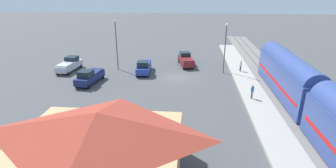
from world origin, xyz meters
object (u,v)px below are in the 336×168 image
passenger_train (319,102)px  light_pole_lot_center (116,39)px  pickup_blue (144,67)px  light_pole_near_platform (225,42)px  pickup_silver (69,65)px  pedestrian_on_platform (241,65)px  pickup_maroon (186,60)px  pickup_navy (89,76)px  pedestrian_waiting_far (252,91)px  station_building (100,145)px

passenger_train → light_pole_lot_center: light_pole_lot_center is taller
passenger_train → pickup_blue: 24.94m
light_pole_near_platform → pickup_silver: bearing=2.7°
pedestrian_on_platform → pickup_maroon: 9.35m
pedestrian_on_platform → passenger_train: bearing=103.6°
light_pole_near_platform → passenger_train: bearing=112.0°
light_pole_near_platform → light_pole_lot_center: size_ratio=0.96×
pedestrian_on_platform → pickup_navy: bearing=17.2°
passenger_train → light_pole_near_platform: light_pole_near_platform is taller
passenger_train → pedestrian_waiting_far: 7.91m
pedestrian_on_platform → pickup_blue: pickup_blue is taller
pickup_maroon → light_pole_near_platform: size_ratio=0.74×
station_building → pedestrian_waiting_far: bearing=-132.6°
pedestrian_waiting_far → pickup_navy: (21.56, -3.96, -0.25)m
pedestrian_waiting_far → light_pole_near_platform: bearing=-78.1°
station_building → pickup_blue: bearing=-86.8°
passenger_train → light_pole_near_platform: bearing=-68.0°
pickup_navy → pickup_silver: bearing=-44.9°
passenger_train → pickup_silver: bearing=-26.4°
light_pole_near_platform → pedestrian_on_platform: bearing=-175.8°
passenger_train → pickup_blue: bearing=-38.9°
station_building → pedestrian_waiting_far: station_building is taller
pickup_maroon → pickup_blue: size_ratio=1.03×
pedestrian_waiting_far → pickup_silver: 28.61m
pedestrian_on_platform → pickup_maroon: size_ratio=0.30×
pickup_blue → light_pole_lot_center: size_ratio=0.69×
pedestrian_on_platform → light_pole_near_platform: 4.48m
pickup_silver → light_pole_lot_center: light_pole_lot_center is taller
pickup_blue → pickup_silver: size_ratio=1.00×
passenger_train → pickup_silver: passenger_train is taller
pedestrian_on_platform → light_pole_lot_center: 20.20m
pickup_blue → pickup_navy: size_ratio=0.99×
station_building → pickup_maroon: (-5.15, -28.74, -1.66)m
station_building → pedestrian_on_platform: (-13.88, -25.38, -1.41)m
pickup_blue → pickup_navy: (6.77, 5.39, 0.00)m
pickup_navy → pickup_blue: bearing=-141.4°
pickup_blue → pickup_navy: bearing=38.6°
station_building → pedestrian_on_platform: 28.96m
pickup_maroon → pickup_navy: size_ratio=1.02×
pedestrian_on_platform → pickup_silver: pickup_silver is taller
pedestrian_waiting_far → light_pole_near_platform: size_ratio=0.22×
pickup_maroon → pickup_navy: 16.72m
pickup_maroon → pickup_silver: (18.74, 4.72, 0.00)m
pickup_silver → light_pole_near_platform: 25.11m
pedestrian_on_platform → pickup_blue: 15.30m
passenger_train → light_pole_near_platform: 18.26m
passenger_train → light_pole_lot_center: bearing=-35.6°
light_pole_near_platform → light_pole_lot_center: (17.17, -0.30, 0.17)m
pedestrian_on_platform → light_pole_near_platform: bearing=4.2°
passenger_train → pickup_maroon: (12.84, -20.38, -1.83)m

